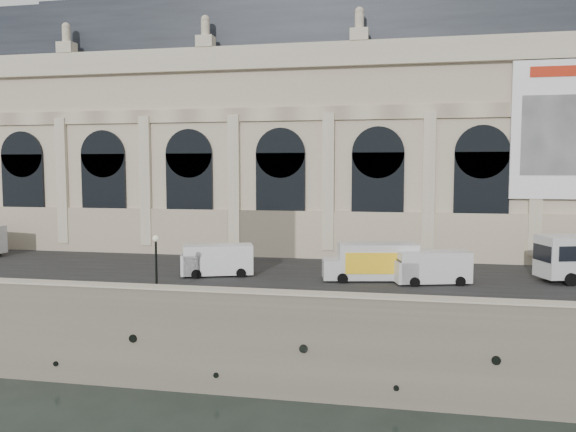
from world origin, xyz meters
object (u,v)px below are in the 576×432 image
(van_b, at_px, (214,260))
(lamp_left, at_px, (156,266))
(van_c, at_px, (428,267))
(box_truck, at_px, (372,262))

(van_b, bearing_deg, lamp_left, -101.57)
(lamp_left, bearing_deg, van_c, 22.38)
(box_truck, relative_size, lamp_left, 1.80)
(van_b, distance_m, van_c, 18.19)
(van_c, relative_size, box_truck, 0.79)
(van_b, distance_m, box_truck, 13.66)
(box_truck, distance_m, lamp_left, 17.65)
(van_c, bearing_deg, van_b, 179.90)
(box_truck, bearing_deg, lamp_left, -150.35)
(lamp_left, bearing_deg, van_b, 78.43)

